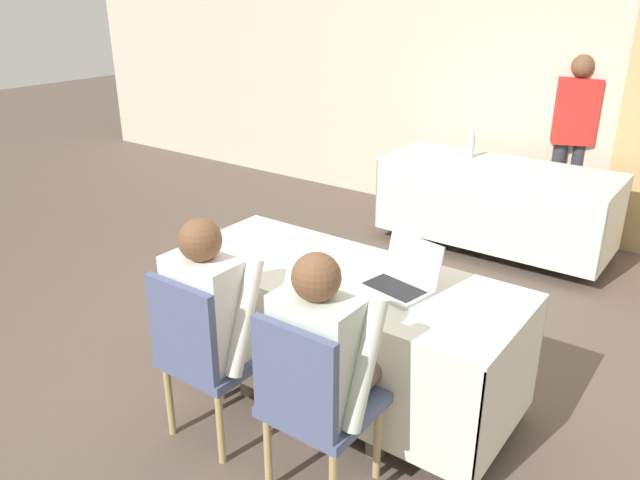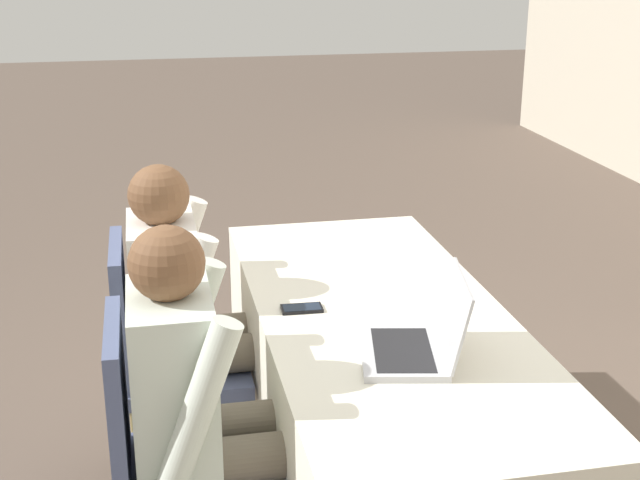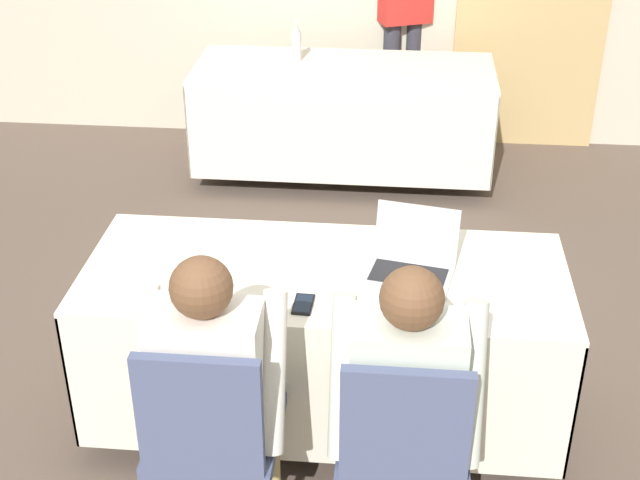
{
  "view_description": "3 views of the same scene",
  "coord_description": "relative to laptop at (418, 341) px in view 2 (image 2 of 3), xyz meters",
  "views": [
    {
      "loc": [
        1.62,
        -2.43,
        2.13
      ],
      "look_at": [
        0.0,
        -0.2,
        0.99
      ],
      "focal_mm": 35.0,
      "sensor_mm": 36.0,
      "label": 1
    },
    {
      "loc": [
        2.49,
        -0.71,
        1.86
      ],
      "look_at": [
        0.0,
        -0.2,
        0.99
      ],
      "focal_mm": 50.0,
      "sensor_mm": 36.0,
      "label": 2
    },
    {
      "loc": [
        0.26,
        -2.93,
        2.54
      ],
      "look_at": [
        0.0,
        -0.2,
        0.99
      ],
      "focal_mm": 50.0,
      "sensor_mm": 36.0,
      "label": 3
    }
  ],
  "objects": [
    {
      "name": "person_checkered_shirt",
      "position": [
        -0.65,
        -0.6,
        -0.12
      ],
      "size": [
        0.5,
        0.52,
        1.17
      ],
      "rotation": [
        0.0,
        0.0,
        3.14
      ],
      "color": "#665B4C",
      "rests_on": "ground_plane"
    },
    {
      "name": "conference_table_near",
      "position": [
        -0.33,
        -0.01,
        -0.22
      ],
      "size": [
        1.88,
        0.77,
        0.74
      ],
      "color": "silver",
      "rests_on": "ground_plane"
    },
    {
      "name": "cell_phone",
      "position": [
        -0.39,
        -0.26,
        -0.04
      ],
      "size": [
        0.07,
        0.13,
        0.01
      ],
      "rotation": [
        0.0,
        0.0,
        -0.04
      ],
      "color": "black",
      "rests_on": "conference_table_near"
    },
    {
      "name": "laptop",
      "position": [
        0.0,
        0.0,
        0.0
      ],
      "size": [
        0.37,
        0.34,
        0.24
      ],
      "rotation": [
        0.0,
        0.0,
        -0.2
      ],
      "color": "#B7B7BC",
      "rests_on": "conference_table_near"
    },
    {
      "name": "person_white_shirt",
      "position": [
        -0.01,
        -0.6,
        -0.12
      ],
      "size": [
        0.5,
        0.52,
        1.17
      ],
      "rotation": [
        0.0,
        0.0,
        3.14
      ],
      "color": "#665B4C",
      "rests_on": "ground_plane"
    },
    {
      "name": "chair_near_right",
      "position": [
        -0.01,
        -0.71,
        -0.28
      ],
      "size": [
        0.44,
        0.44,
        0.91
      ],
      "rotation": [
        0.0,
        0.0,
        3.14
      ],
      "color": "tan",
      "rests_on": "ground_plane"
    },
    {
      "name": "chair_near_left",
      "position": [
        -0.65,
        -0.71,
        -0.28
      ],
      "size": [
        0.44,
        0.44,
        0.91
      ],
      "rotation": [
        0.0,
        0.0,
        3.14
      ],
      "color": "tan",
      "rests_on": "ground_plane"
    },
    {
      "name": "paper_beside_laptop",
      "position": [
        -1.08,
        0.12,
        -0.05
      ],
      "size": [
        0.25,
        0.32,
        0.0
      ],
      "rotation": [
        0.0,
        0.0,
        0.13
      ],
      "color": "white",
      "rests_on": "conference_table_near"
    }
  ]
}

